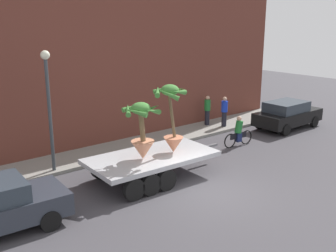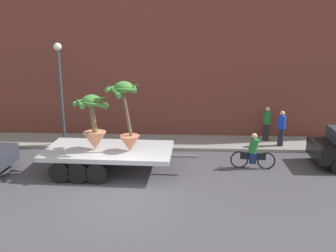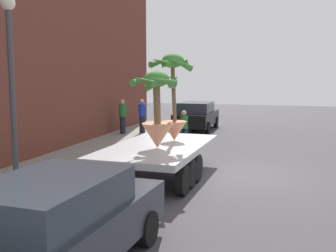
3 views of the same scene
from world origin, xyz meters
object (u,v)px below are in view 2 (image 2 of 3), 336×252
Objects in this scene: cyclist at (253,153)px; pedestrian_far_left at (267,123)px; potted_palm_rear at (127,116)px; potted_palm_middle at (94,124)px; flatbed_trailer at (103,154)px; pedestrian_near_gate at (281,128)px; street_lamp at (60,81)px.

cyclist is 3.71m from pedestrian_far_left.
potted_palm_rear is 1.38m from potted_palm_middle.
potted_palm_middle reaches higher than pedestrian_far_left.
flatbed_trailer is 3.55× the size of pedestrian_near_gate.
potted_palm_middle is 1.29× the size of pedestrian_far_left.
pedestrian_far_left is at bearing 6.77° from street_lamp.
cyclist is 0.38× the size of street_lamp.
flatbed_trailer is at bearing -49.13° from street_lamp.
pedestrian_far_left reaches higher than flatbed_trailer.
potted_palm_middle is 6.58m from cyclist.
pedestrian_far_left is at bearing 34.70° from potted_palm_rear.
pedestrian_far_left is (1.25, 3.47, 0.37)m from cyclist.
street_lamp reaches higher than pedestrian_near_gate.
pedestrian_near_gate and pedestrian_far_left have the same top height.
potted_palm_rear is (1.03, -0.25, 1.64)m from flatbed_trailer.
potted_palm_rear is at bearing -145.30° from pedestrian_far_left.
cyclist is at bearing 6.94° from potted_palm_middle.
flatbed_trailer is 1.95m from potted_palm_rear.
flatbed_trailer is at bearing -173.93° from cyclist.
pedestrian_near_gate is (1.76, 2.61, 0.37)m from cyclist.
pedestrian_far_left is at bearing 120.70° from pedestrian_near_gate.
street_lamp is (-3.58, 3.19, 0.83)m from potted_palm_rear.
flatbed_trailer is at bearing 23.37° from potted_palm_middle.
street_lamp is at bearing 138.24° from potted_palm_rear.
pedestrian_near_gate is at bearing 22.57° from flatbed_trailer.
street_lamp is at bearing 130.87° from flatbed_trailer.
street_lamp is at bearing -178.27° from pedestrian_near_gate.
cyclist is at bearing -14.90° from street_lamp.
potted_palm_rear reaches higher than pedestrian_far_left.
potted_palm_rear is 0.57× the size of street_lamp.
cyclist reaches higher than flatbed_trailer.
pedestrian_near_gate is 10.62m from street_lamp.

